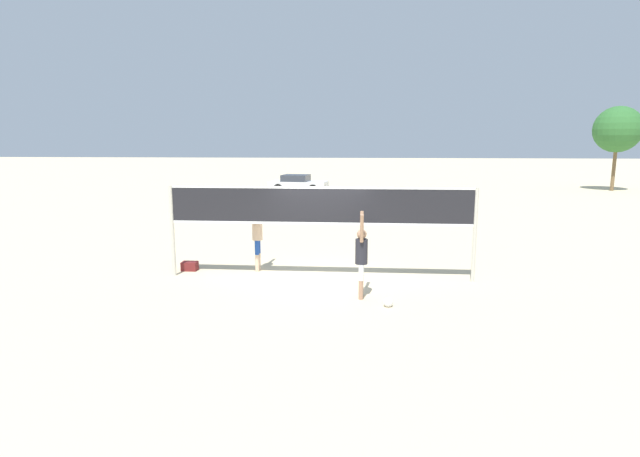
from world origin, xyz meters
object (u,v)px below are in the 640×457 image
player_blocker (257,231)px  tree_left_cluster (618,130)px  player_spiker (361,254)px  gear_bag (190,266)px  parked_car_near (298,184)px  volleyball (388,302)px  volleyball_net (320,210)px

player_blocker → tree_left_cluster: size_ratio=0.35×
player_spiker → gear_bag: player_spiker is taller
parked_car_near → gear_bag: bearing=-83.0°
player_blocker → volleyball: size_ratio=10.13×
volleyball → volleyball_net: bearing=127.6°
player_blocker → player_spiker: bearing=51.8°
player_blocker → parked_car_near: size_ratio=0.50×
gear_bag → tree_left_cluster: (23.12, 25.00, 4.28)m
player_spiker → player_blocker: 3.63m
volleyball_net → player_spiker: bearing=-55.9°
player_blocker → volleyball: bearing=50.6°
tree_left_cluster → gear_bag: bearing=-132.8°
player_spiker → player_blocker: player_blocker is taller
volleyball_net → parked_car_near: volleyball_net is taller
player_spiker → parked_car_near: 24.58m
player_spiker → volleyball: player_spiker is taller
gear_bag → tree_left_cluster: tree_left_cluster is taller
parked_car_near → tree_left_cluster: 23.34m
volleyball → parked_car_near: bearing=101.6°
parked_car_near → volleyball: bearing=-70.7°
volleyball_net → parked_car_near: bearing=98.6°
volleyball → player_blocker: bearing=140.6°
volleyball_net → gear_bag: bearing=171.7°
volleyball → tree_left_cluster: size_ratio=0.03×
volleyball → tree_left_cluster: bearing=57.3°
tree_left_cluster → player_spiker: bearing=-124.1°
player_blocker → volleyball: 4.56m
player_blocker → tree_left_cluster: tree_left_cluster is taller
volleyball_net → volleyball: 3.20m
volleyball → gear_bag: 5.98m
player_spiker → parked_car_near: (-4.47, 24.17, -0.47)m
volleyball_net → player_spiker: (1.07, -1.57, -0.76)m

